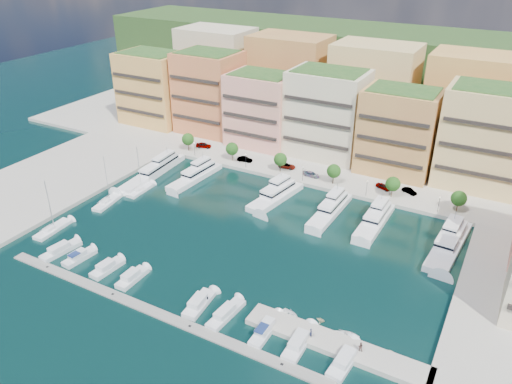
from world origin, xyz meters
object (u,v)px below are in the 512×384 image
lamppost_2 (303,171)px  sailboat_1 (108,202)px  car_2 (287,166)px  tree_1 (232,149)px  cruiser_1 (79,257)px  cruiser_2 (107,268)px  lamppost_3 (367,186)px  cruiser_5 (199,304)px  lamppost_4 (439,202)px  yacht_1 (196,175)px  yacht_4 (331,209)px  cruiser_9 (345,361)px  tree_4 (393,184)px  tree_3 (334,171)px  tender_0 (290,315)px  person_1 (360,347)px  cruiser_0 (61,250)px  lamppost_1 (246,158)px  lamppost_0 (194,147)px  tree_5 (459,198)px  cruiser_7 (266,330)px  yacht_5 (375,219)px  yacht_3 (277,194)px  cruiser_6 (226,314)px  tender_1 (321,320)px  tender_2 (347,336)px  cruiser_8 (299,343)px  tree_2 (280,159)px  car_4 (383,186)px  yacht_0 (155,170)px  sailboat_0 (53,230)px  car_0 (204,145)px  tender_3 (390,352)px  person_0 (311,333)px  car_1 (245,159)px  car_5 (409,191)px

lamppost_2 → sailboat_1: (-38.93, -34.24, -3.52)m
car_2 → tree_1: bearing=95.0°
cruiser_1 → cruiser_2: bearing=0.1°
lamppost_3 → cruiser_5: size_ratio=0.50×
lamppost_4 → yacht_1: (-63.42, -11.45, -2.73)m
yacht_4 → lamppost_2: bearing=138.4°
cruiser_9 → tree_4: bearing=98.4°
tree_3 → tender_0: (12.27, -52.50, -4.34)m
person_1 → cruiser_0: bearing=-8.6°
tree_3 → lamppost_1: size_ratio=1.35×
lamppost_0 → tree_5: bearing=1.7°
cruiser_7 → cruiser_9: cruiser_7 is taller
lamppost_2 → yacht_5: (23.83, -10.84, -2.62)m
tree_5 → yacht_3: (-42.33, -13.29, -3.53)m
tree_5 → cruiser_2: size_ratio=0.74×
lamppost_2 → cruiser_6: bearing=-79.8°
yacht_3 → yacht_5: size_ratio=1.04×
tree_5 → cruiser_2: bearing=-135.3°
lamppost_1 → lamppost_2: 18.00m
tender_1 → person_1: size_ratio=0.92×
cruiser_1 → cruiser_2: (7.90, 0.02, -0.02)m
yacht_3 → lamppost_4: bearing=16.0°
lamppost_1 → yacht_1: 15.08m
cruiser_0 → cruiser_6: bearing=-0.0°
cruiser_0 → cruiser_6: same height
cruiser_7 → tender_2: 13.95m
cruiser_2 → cruiser_8: bearing=-0.0°
tree_2 → car_4: bearing=6.9°
yacht_0 → cruiser_0: 41.98m
tree_2 → tree_5: 48.00m
tree_2 → sailboat_0: size_ratio=0.43×
yacht_4 → car_0: size_ratio=4.13×
tree_4 → sailboat_1: bearing=-149.9°
yacht_3 → cruiser_7: (20.53, -44.83, -0.64)m
cruiser_0 → person_1: size_ratio=5.22×
lamppost_1 → cruiser_2: bearing=-90.6°
yacht_4 → sailboat_1: sailboat_1 is taller
cruiser_2 → tender_3: 57.32m
tree_1 → lamppost_1: (6.00, -2.30, -0.92)m
lamppost_4 → person_0: (-10.18, -53.97, -1.96)m
tree_1 → cruiser_1: 58.30m
lamppost_2 → lamppost_3: (18.00, 0.00, 0.00)m
tree_3 → car_1: (-28.30, 1.09, -3.00)m
lamppost_3 → tree_1: bearing=176.9°
car_4 → person_0: (4.96, -59.78, 0.16)m
tree_2 → cruiser_6: 60.98m
cruiser_9 → yacht_1: bearing=143.5°
yacht_3 → tender_3: bearing=-43.9°
cruiser_6 → car_5: bearing=74.3°
cruiser_0 → tender_3: bearing=4.5°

